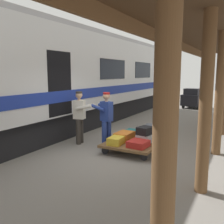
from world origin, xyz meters
TOP-DOWN VIEW (x-y plane):
  - ground_plane at (0.00, 0.00)m, footprint 60.00×60.00m
  - platform_canopy at (-2.25, 0.00)m, footprint 3.20×19.02m
  - train_car at (3.70, 0.00)m, footprint 3.02×20.29m
  - luggage_cart at (-0.12, -0.54)m, footprint 1.48×1.83m
  - suitcase_yellow_case at (0.22, -0.04)m, footprint 0.40×0.62m
  - suitcase_gray_aluminum at (-0.45, -0.54)m, footprint 0.43×0.51m
  - suitcase_burgundy_valise at (-0.45, -1.05)m, footprint 0.42×0.46m
  - suitcase_teal_softside at (0.22, -1.05)m, footprint 0.38×0.50m
  - suitcase_orange_carryall at (0.22, -0.54)m, footprint 0.47×0.64m
  - suitcase_red_plastic at (-0.45, -0.04)m, footprint 0.54×0.57m
  - suitcase_black_hardshell at (-0.44, -0.53)m, footprint 0.43×0.51m
  - suitcase_slate_roller at (-0.45, -1.01)m, footprint 0.39×0.44m
  - porter_in_overalls at (0.82, -0.47)m, footprint 0.72×0.53m
  - porter_by_door at (1.73, -0.37)m, footprint 0.71×0.51m
  - baggage_tug at (0.14, -10.82)m, footprint 1.25×1.79m

SIDE VIEW (x-z plane):
  - ground_plane at x=0.00m, z-range 0.00..0.00m
  - luggage_cart at x=-0.12m, z-range 0.10..0.37m
  - suitcase_red_plastic at x=-0.45m, z-range 0.28..0.45m
  - suitcase_teal_softside at x=0.22m, z-range 0.28..0.47m
  - suitcase_yellow_case at x=0.22m, z-range 0.28..0.48m
  - suitcase_orange_carryall at x=0.22m, z-range 0.28..0.51m
  - suitcase_gray_aluminum at x=-0.45m, z-range 0.28..0.52m
  - suitcase_burgundy_valise at x=-0.45m, z-range 0.28..0.55m
  - baggage_tug at x=0.14m, z-range -0.02..1.28m
  - suitcase_black_hardshell at x=-0.44m, z-range 0.52..0.74m
  - suitcase_slate_roller at x=-0.45m, z-range 0.55..0.72m
  - porter_in_overalls at x=0.82m, z-range 0.07..1.78m
  - porter_by_door at x=1.73m, z-range 0.07..1.78m
  - train_car at x=3.70m, z-range 0.06..4.06m
  - platform_canopy at x=-2.25m, z-range 1.45..5.01m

